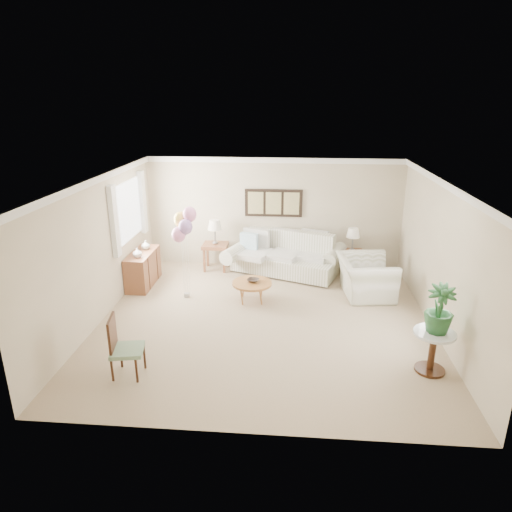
# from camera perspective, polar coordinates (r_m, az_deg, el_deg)

# --- Properties ---
(ground_plane) EXTENTS (6.00, 6.00, 0.00)m
(ground_plane) POSITION_cam_1_polar(r_m,az_deg,el_deg) (8.49, 1.10, -8.08)
(ground_plane) COLOR tan
(room_shell) EXTENTS (6.04, 6.04, 2.60)m
(room_shell) POSITION_cam_1_polar(r_m,az_deg,el_deg) (7.98, 0.43, 2.69)
(room_shell) COLOR beige
(room_shell) RESTS_ON ground
(wall_art_triptych) EXTENTS (1.35, 0.06, 0.65)m
(wall_art_triptych) POSITION_cam_1_polar(r_m,az_deg,el_deg) (10.76, 2.21, 6.63)
(wall_art_triptych) COLOR black
(wall_art_triptych) RESTS_ON ground
(sofa) EXTENTS (2.94, 1.77, 0.97)m
(sofa) POSITION_cam_1_polar(r_m,az_deg,el_deg) (10.63, 3.66, -0.12)
(sofa) COLOR silver
(sofa) RESTS_ON ground
(end_table_left) EXTENTS (0.58, 0.53, 0.64)m
(end_table_left) POSITION_cam_1_polar(r_m,az_deg,el_deg) (10.80, -5.10, 1.00)
(end_table_left) COLOR brown
(end_table_left) RESTS_ON ground
(end_table_right) EXTENTS (0.50, 0.46, 0.55)m
(end_table_right) POSITION_cam_1_polar(r_m,az_deg,el_deg) (10.77, 11.87, 0.20)
(end_table_right) COLOR brown
(end_table_right) RESTS_ON ground
(lamp_left) EXTENTS (0.33, 0.33, 0.58)m
(lamp_left) POSITION_cam_1_polar(r_m,az_deg,el_deg) (10.64, -5.18, 3.81)
(lamp_left) COLOR gray
(lamp_left) RESTS_ON end_table_left
(lamp_right) EXTENTS (0.31, 0.31, 0.55)m
(lamp_right) POSITION_cam_1_polar(r_m,az_deg,el_deg) (10.62, 12.05, 2.77)
(lamp_right) COLOR gray
(lamp_right) RESTS_ON end_table_right
(coffee_table) EXTENTS (0.80, 0.80, 0.40)m
(coffee_table) POSITION_cam_1_polar(r_m,az_deg,el_deg) (9.13, -0.51, -3.49)
(coffee_table) COLOR #A45F2E
(coffee_table) RESTS_ON ground
(decor_bowl) EXTENTS (0.30, 0.30, 0.06)m
(decor_bowl) POSITION_cam_1_polar(r_m,az_deg,el_deg) (9.13, -0.36, -3.07)
(decor_bowl) COLOR #30251F
(decor_bowl) RESTS_ON coffee_table
(armchair) EXTENTS (1.19, 1.32, 0.79)m
(armchair) POSITION_cam_1_polar(r_m,az_deg,el_deg) (9.67, 13.53, -2.56)
(armchair) COLOR silver
(armchair) RESTS_ON ground
(side_table) EXTENTS (0.61, 0.61, 0.66)m
(side_table) POSITION_cam_1_polar(r_m,az_deg,el_deg) (7.31, 21.31, -9.96)
(side_table) COLOR silver
(side_table) RESTS_ON ground
(potted_plant) EXTENTS (0.45, 0.45, 0.73)m
(potted_plant) POSITION_cam_1_polar(r_m,az_deg,el_deg) (7.09, 21.97, -6.16)
(potted_plant) COLOR #244B2A
(potted_plant) RESTS_ON side_table
(accent_chair) EXTENTS (0.53, 0.53, 0.93)m
(accent_chair) POSITION_cam_1_polar(r_m,az_deg,el_deg) (7.03, -16.38, -10.70)
(accent_chair) COLOR gray
(accent_chair) RESTS_ON ground
(credenza) EXTENTS (0.46, 1.20, 0.74)m
(credenza) POSITION_cam_1_polar(r_m,az_deg,el_deg) (10.22, -13.94, -1.54)
(credenza) COLOR brown
(credenza) RESTS_ON ground
(vase_white) EXTENTS (0.23, 0.23, 0.21)m
(vase_white) POSITION_cam_1_polar(r_m,az_deg,el_deg) (9.79, -14.61, 0.40)
(vase_white) COLOR silver
(vase_white) RESTS_ON credenza
(vase_sage) EXTENTS (0.23, 0.23, 0.20)m
(vase_sage) POSITION_cam_1_polar(r_m,az_deg,el_deg) (10.28, -13.63, 1.36)
(vase_sage) COLOR #B7C1AD
(vase_sage) RESTS_ON credenza
(balloon_cluster) EXTENTS (0.48, 0.47, 1.90)m
(balloon_cluster) POSITION_cam_1_polar(r_m,az_deg,el_deg) (9.03, -9.03, 3.93)
(balloon_cluster) COLOR gray
(balloon_cluster) RESTS_ON ground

